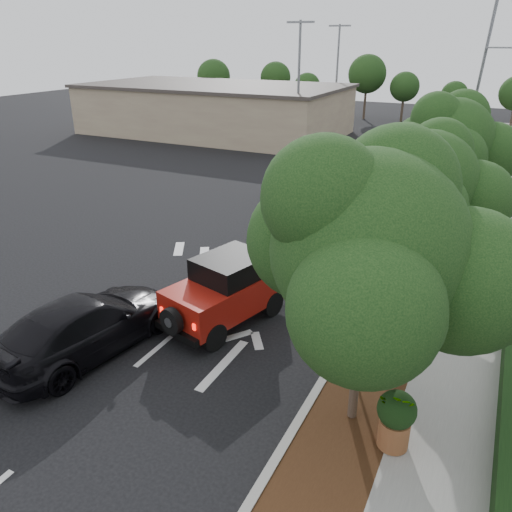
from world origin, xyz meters
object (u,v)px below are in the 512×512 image
Objects in this scene: black_suv_oncoming at (86,325)px; speed_hump_sign at (362,328)px; silver_suv_ahead at (352,205)px; red_jeep at (230,289)px.

speed_hump_sign is (7.00, 1.62, 0.94)m from black_suv_oncoming.
silver_suv_ahead is 13.91m from black_suv_oncoming.
red_jeep is at bearing 160.76° from speed_hump_sign.
speed_hump_sign is (3.64, -11.87, 0.97)m from silver_suv_ahead.
silver_suv_ahead is at bearing 106.94° from speed_hump_sign.
black_suv_oncoming reaches higher than silver_suv_ahead.
red_jeep reaches higher than silver_suv_ahead.
red_jeep is at bearing -109.53° from silver_suv_ahead.
red_jeep is 0.76× the size of silver_suv_ahead.
red_jeep is 10.39m from silver_suv_ahead.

